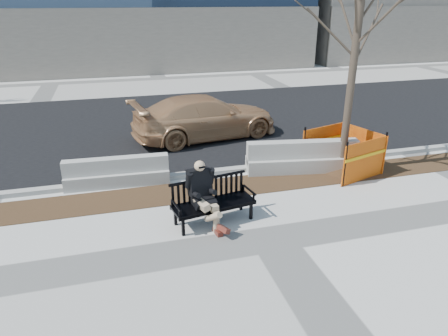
{
  "coord_description": "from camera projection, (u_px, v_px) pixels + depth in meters",
  "views": [
    {
      "loc": [
        -2.86,
        -6.67,
        4.58
      ],
      "look_at": [
        -0.59,
        1.58,
        1.0
      ],
      "focal_mm": 32.84,
      "sensor_mm": 36.0,
      "label": 1
    }
  ],
  "objects": [
    {
      "name": "tree_fence",
      "position": [
        341.0,
        171.0,
        11.69
      ],
      "size": [
        3.06,
        3.06,
        6.13
      ],
      "primitive_type": null,
      "rotation": [
        0.0,
        0.0,
        0.3
      ],
      "color": "orange",
      "rests_on": "ground"
    },
    {
      "name": "mulch_strip",
      "position": [
        235.0,
        186.0,
        10.71
      ],
      "size": [
        40.0,
        1.2,
        0.02
      ],
      "primitive_type": "cube",
      "color": "#47301C",
      "rests_on": "ground"
    },
    {
      "name": "jersey_barrier_left",
      "position": [
        118.0,
        185.0,
        10.82
      ],
      "size": [
        2.7,
        0.66,
        0.77
      ],
      "primitive_type": null,
      "rotation": [
        0.0,
        0.0,
        -0.05
      ],
      "color": "#ADAAA1",
      "rests_on": "ground"
    },
    {
      "name": "curb",
      "position": [
        226.0,
        171.0,
        11.53
      ],
      "size": [
        60.0,
        0.25,
        0.12
      ],
      "primitive_type": "cube",
      "color": "#9E9B93",
      "rests_on": "ground"
    },
    {
      "name": "jersey_barrier_right",
      "position": [
        301.0,
        171.0,
        11.69
      ],
      "size": [
        3.2,
        1.13,
        0.9
      ],
      "primitive_type": null,
      "rotation": [
        0.0,
        0.0,
        -0.16
      ],
      "color": "#A8A59D",
      "rests_on": "ground"
    },
    {
      "name": "sedan",
      "position": [
        206.0,
        137.0,
        14.48
      ],
      "size": [
        5.36,
        2.92,
        1.47
      ],
      "primitive_type": "imported",
      "rotation": [
        0.0,
        0.0,
        1.75
      ],
      "color": "tan",
      "rests_on": "ground"
    },
    {
      "name": "ground",
      "position": [
        272.0,
        239.0,
        8.4
      ],
      "size": [
        120.0,
        120.0,
        0.0
      ],
      "primitive_type": "plane",
      "color": "beige",
      "rests_on": "ground"
    },
    {
      "name": "bench",
      "position": [
        214.0,
        222.0,
        9.03
      ],
      "size": [
        1.93,
        0.97,
        0.98
      ],
      "primitive_type": null,
      "rotation": [
        0.0,
        0.0,
        0.18
      ],
      "color": "black",
      "rests_on": "ground"
    },
    {
      "name": "seated_man",
      "position": [
        203.0,
        223.0,
        8.98
      ],
      "size": [
        0.8,
        1.13,
        1.45
      ],
      "primitive_type": null,
      "rotation": [
        0.0,
        0.0,
        0.18
      ],
      "color": "black",
      "rests_on": "ground"
    },
    {
      "name": "asphalt_street",
      "position": [
        190.0,
        122.0,
        16.22
      ],
      "size": [
        60.0,
        10.4,
        0.01
      ],
      "primitive_type": "cube",
      "color": "black",
      "rests_on": "ground"
    }
  ]
}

